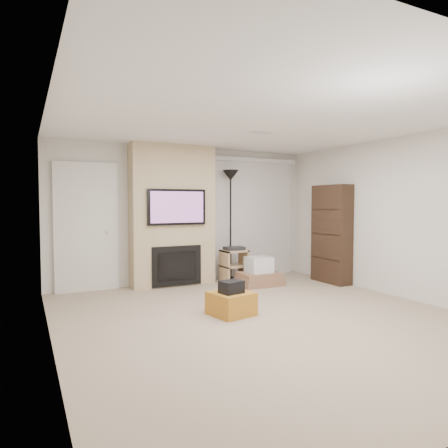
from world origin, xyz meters
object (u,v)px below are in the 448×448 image
box_stack (259,274)px  bookshelf (331,234)px  ottoman (231,303)px  av_stand (234,264)px  floor_lamp (231,194)px

box_stack → bookshelf: bookshelf is taller
ottoman → bookshelf: bookshelf is taller
ottoman → av_stand: av_stand is taller
floor_lamp → av_stand: 1.32m
box_stack → ottoman: bearing=-132.4°
ottoman → floor_lamp: (1.11, 2.12, 1.50)m
floor_lamp → box_stack: size_ratio=2.73×
ottoman → av_stand: bearing=60.7°
av_stand → floor_lamp: bearing=80.7°
floor_lamp → box_stack: bearing=-71.6°
ottoman → floor_lamp: size_ratio=0.24×
floor_lamp → bookshelf: 2.02m
bookshelf → floor_lamp: bearing=145.9°
av_stand → box_stack: av_stand is taller
bookshelf → av_stand: bearing=152.3°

